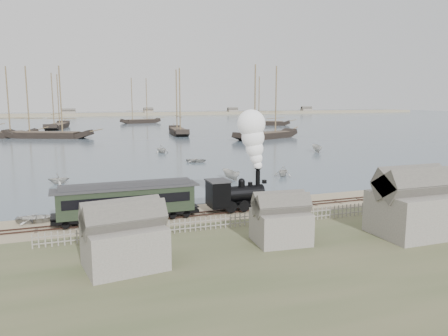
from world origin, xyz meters
name	(u,v)px	position (x,y,z in m)	size (l,w,h in m)	color
ground	(208,208)	(0.00, 0.00, 0.00)	(600.00, 600.00, 0.00)	tan
harbor_water	(94,122)	(0.00, 170.00, 0.03)	(600.00, 336.00, 0.06)	#41515D
rail_track	(214,213)	(0.00, -2.00, 0.04)	(120.00, 1.80, 0.16)	#3A2620
picket_fence_west	(159,235)	(-6.50, -7.00, 0.00)	(19.00, 0.10, 1.20)	slate
picket_fence_east	(357,216)	(12.50, -7.50, 0.00)	(15.00, 0.10, 1.20)	slate
shed_left	(125,267)	(-10.00, -13.00, 0.00)	(5.00, 4.00, 4.10)	slate
shed_mid	(280,242)	(2.00, -12.00, 0.00)	(4.00, 3.50, 3.60)	slate
shed_right	(411,235)	(13.00, -14.00, 0.00)	(6.00, 5.00, 5.10)	slate
far_spit	(86,116)	(0.00, 250.00, 0.00)	(500.00, 20.00, 1.80)	tan
locomotive	(251,166)	(3.84, -2.00, 4.44)	(7.73, 2.89, 9.64)	black
passenger_coach	(127,200)	(-8.35, -2.00, 2.00)	(12.97, 2.50, 3.15)	black
beached_dinghy	(37,218)	(-16.07, 0.71, 0.36)	(3.50, 2.50, 0.73)	#B9B7B0
rowboat_1	(59,179)	(-14.31, 18.78, 0.75)	(2.61, 2.25, 1.37)	#B9B7B0
rowboat_2	(231,174)	(7.83, 13.96, 0.74)	(3.51, 1.32, 1.35)	#B9B7B0
rowboat_3	(196,160)	(8.09, 31.26, 0.42)	(3.51, 2.51, 0.73)	#B9B7B0
rowboat_4	(283,171)	(15.70, 13.60, 0.81)	(2.84, 2.45, 1.50)	#B9B7B0
rowboat_5	(317,148)	(35.50, 36.38, 0.85)	(4.08, 1.54, 1.58)	#B9B7B0
rowboat_7	(162,149)	(5.11, 46.06, 0.92)	(3.27, 2.82, 1.72)	#B9B7B0
schooner_2	(46,102)	(-17.64, 90.53, 10.06)	(24.81, 5.73, 20.00)	black
schooner_3	(178,102)	(19.85, 90.12, 10.06)	(20.37, 4.70, 20.00)	black
schooner_4	(267,102)	(39.05, 67.81, 10.06)	(22.78, 5.26, 20.00)	black
schooner_5	(268,101)	(65.72, 121.85, 10.06)	(17.92, 4.14, 20.00)	black
schooner_7	(56,101)	(-15.53, 130.68, 10.06)	(23.95, 5.53, 20.00)	black
schooner_8	(140,101)	(19.03, 155.07, 10.06)	(17.99, 4.15, 20.00)	black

